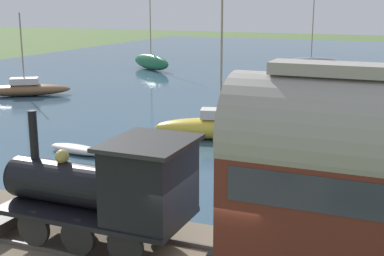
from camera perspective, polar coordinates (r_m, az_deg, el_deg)
name	(u,v)px	position (r m, az deg, el deg)	size (l,w,h in m)	color
harbor_water	(373,71)	(53.69, 18.74, 5.73)	(80.00, 80.00, 0.01)	#38566B
steam_locomotive	(112,186)	(13.23, -8.56, -6.15)	(2.26, 5.31, 3.23)	black
sailboat_brown	(25,89)	(39.46, -17.40, 4.00)	(4.86, 6.14, 5.75)	brown
sailboat_gray	(311,62)	(55.56, 12.57, 6.91)	(4.10, 5.51, 6.62)	gray
sailboat_green	(151,62)	(52.29, -4.39, 7.06)	(4.22, 5.78, 7.71)	#236B42
sailboat_yellow	(221,127)	(25.82, 3.07, 0.10)	(3.21, 6.56, 7.56)	gold
rowboat_off_pier	(77,149)	(23.92, -12.16, -2.23)	(1.17, 2.99, 0.38)	beige
rowboat_far_out	(360,160)	(22.76, 17.51, -3.23)	(2.47, 1.93, 0.49)	#B7B2A3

